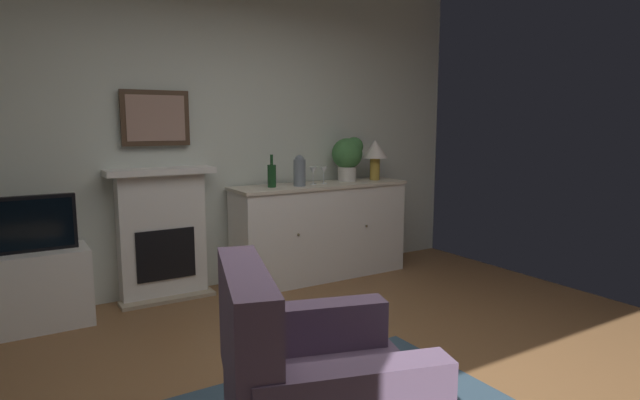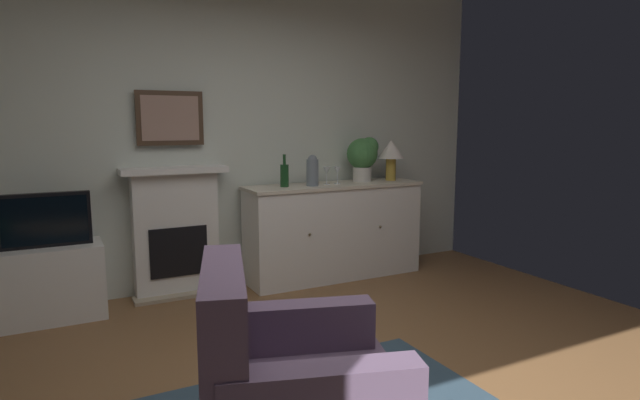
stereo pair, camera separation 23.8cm
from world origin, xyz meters
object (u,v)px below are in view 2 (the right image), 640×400
object	(u,v)px
sideboard_cabinet	(334,231)
wine_glass_left	(327,171)
table_lamp	(391,152)
potted_plant_small	(363,155)
armchair	(291,392)
fireplace_unit	(176,231)
wine_bottle	(284,175)
framed_picture	(170,118)
vase_decorative	(312,171)
wine_glass_center	(337,171)
tv_cabinet	(50,283)
tv_set	(45,220)

from	to	relation	value
sideboard_cabinet	wine_glass_left	distance (m)	0.58
table_lamp	potted_plant_small	xyz separation A→B (m)	(-0.29, 0.05, -0.02)
potted_plant_small	armchair	bearing A→B (deg)	-127.24
fireplace_unit	table_lamp	bearing A→B (deg)	-4.86
fireplace_unit	wine_glass_left	world-z (taller)	fireplace_unit
wine_glass_left	potted_plant_small	bearing A→B (deg)	7.10
sideboard_cabinet	wine_bottle	bearing A→B (deg)	179.69
potted_plant_small	framed_picture	bearing A→B (deg)	174.35
potted_plant_small	armchair	distance (m)	3.22
framed_picture	vase_decorative	distance (m)	1.31
wine_bottle	potted_plant_small	distance (m)	0.87
table_lamp	wine_glass_center	bearing A→B (deg)	-178.48
wine_glass_center	vase_decorative	distance (m)	0.28
tv_cabinet	tv_set	bearing A→B (deg)	-90.00
table_lamp	armchair	bearing A→B (deg)	-131.81
vase_decorative	sideboard_cabinet	bearing A→B (deg)	11.18
fireplace_unit	framed_picture	bearing A→B (deg)	90.00
table_lamp	potted_plant_small	bearing A→B (deg)	171.24
wine_glass_center	fireplace_unit	bearing A→B (deg)	172.49
vase_decorative	framed_picture	bearing A→B (deg)	167.10
armchair	wine_glass_left	bearing A→B (deg)	59.04
wine_glass_left	vase_decorative	distance (m)	0.17
vase_decorative	potted_plant_small	bearing A→B (deg)	9.04
sideboard_cabinet	wine_bottle	world-z (taller)	wine_bottle
armchair	potted_plant_small	bearing A→B (deg)	52.76
wine_bottle	framed_picture	bearing A→B (deg)	166.80
potted_plant_small	armchair	world-z (taller)	potted_plant_small
table_lamp	tv_set	xyz separation A→B (m)	(-3.06, -0.01, -0.42)
wine_bottle	tv_cabinet	world-z (taller)	wine_bottle
wine_glass_left	tv_set	world-z (taller)	wine_glass_left
tv_set	potted_plant_small	distance (m)	2.79
wine_glass_left	potted_plant_small	size ratio (longest dim) A/B	0.38
tv_set	wine_glass_left	bearing A→B (deg)	-0.00
sideboard_cabinet	wine_bottle	xyz separation A→B (m)	(-0.51, 0.00, 0.56)
framed_picture	tv_set	xyz separation A→B (m)	(-0.98, -0.23, -0.74)
wine_bottle	armchair	world-z (taller)	wine_bottle
wine_glass_left	tv_cabinet	bearing A→B (deg)	179.43
wine_bottle	wine_glass_center	xyz separation A→B (m)	(0.53, -0.02, 0.01)
fireplace_unit	table_lamp	world-z (taller)	table_lamp
wine_glass_center	tv_cabinet	bearing A→B (deg)	179.27
tv_cabinet	wine_bottle	bearing A→B (deg)	-0.37
wine_glass_left	tv_cabinet	distance (m)	2.45
table_lamp	tv_set	bearing A→B (deg)	-179.85
table_lamp	vase_decorative	world-z (taller)	table_lamp
armchair	wine_bottle	bearing A→B (deg)	66.97
table_lamp	tv_cabinet	size ratio (longest dim) A/B	0.53
sideboard_cabinet	wine_bottle	size ratio (longest dim) A/B	5.92
wine_glass_center	tv_cabinet	xyz separation A→B (m)	(-2.44, 0.03, -0.74)
wine_bottle	tv_set	size ratio (longest dim) A/B	0.47
sideboard_cabinet	table_lamp	xyz separation A→B (m)	(0.64, 0.00, 0.73)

